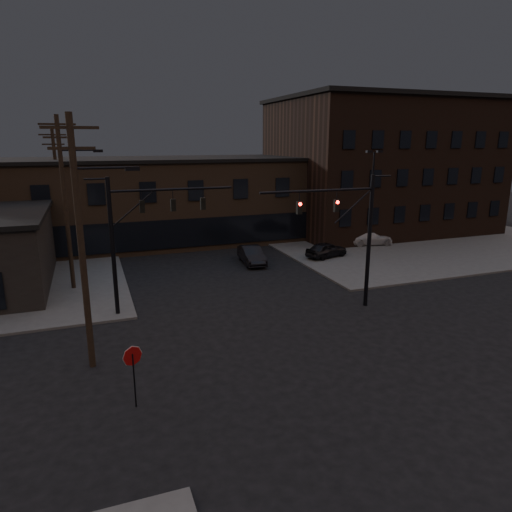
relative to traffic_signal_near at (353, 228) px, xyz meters
The scene contains 15 objects.
ground 8.56m from the traffic_signal_near, 139.97° to the right, with size 140.00×140.00×0.00m, color black.
sidewalk_ne 24.63m from the traffic_signal_near, 46.44° to the left, with size 30.00×30.00×0.15m, color #474744.
building_row 24.12m from the traffic_signal_near, 102.84° to the left, with size 40.00×12.00×8.00m, color #4C3928.
building_right 27.27m from the traffic_signal_near, 52.26° to the left, with size 22.00×16.00×14.00m, color black.
traffic_signal_near is the anchor object (origin of this frame).
traffic_signal_far 12.57m from the traffic_signal_near, 163.83° to the left, with size 7.12×0.24×8.00m.
stop_sign 15.17m from the traffic_signal_near, 154.10° to the right, with size 0.72×0.33×2.48m.
utility_pole_near 15.03m from the traffic_signal_near, behind, with size 3.70×0.28×11.00m.
utility_pole_mid 18.47m from the traffic_signal_near, 148.97° to the left, with size 3.70×0.28×11.50m.
utility_pole_far 27.33m from the traffic_signal_near, 128.10° to the left, with size 2.20×0.28×11.00m.
lot_light_a 12.21m from the traffic_signal_near, 51.18° to the left, with size 1.50×0.28×9.14m.
lot_light_b 19.92m from the traffic_signal_near, 46.74° to the left, with size 1.50×0.28×9.14m.
parked_car_lot_a 12.57m from the traffic_signal_near, 68.02° to the left, with size 1.57×3.90×1.33m, color black.
parked_car_lot_b 18.06m from the traffic_signal_near, 52.42° to the left, with size 1.83×4.50×1.31m, color #BCBDBF.
car_crossing 12.68m from the traffic_signal_near, 100.24° to the left, with size 1.53×4.37×1.44m, color black.
Camera 1 is at (-9.04, -18.15, 9.88)m, focal length 32.00 mm.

